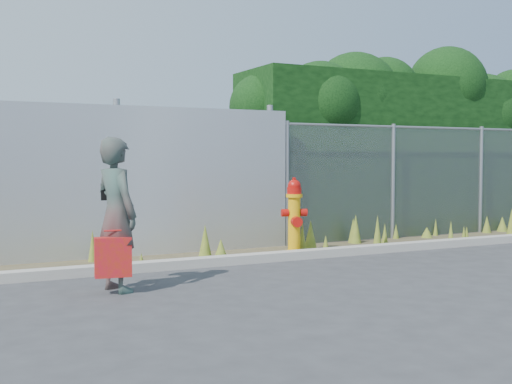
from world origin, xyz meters
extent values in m
plane|color=#353537|center=(0.00, 0.00, 0.00)|extent=(80.00, 80.00, 0.00)
cube|color=#A19B92|center=(0.00, 1.80, 0.06)|extent=(16.00, 0.22, 0.12)
cube|color=#4A402A|center=(0.00, 2.40, 0.01)|extent=(16.00, 1.20, 0.01)
cone|color=#586D20|center=(-1.65, 2.09, 0.09)|extent=(0.09, 0.09, 0.18)
cone|color=#586D20|center=(-1.93, 2.15, 0.26)|extent=(0.11, 0.11, 0.53)
cone|color=#586D20|center=(5.38, 2.31, 0.26)|extent=(0.18, 0.18, 0.51)
cone|color=#586D20|center=(4.15, 2.94, 0.16)|extent=(0.09, 0.09, 0.33)
cone|color=#586D20|center=(-2.03, 2.52, 0.25)|extent=(0.13, 0.13, 0.51)
cone|color=#586D20|center=(2.21, 2.80, 0.21)|extent=(0.17, 0.17, 0.42)
cone|color=#586D20|center=(1.28, 2.19, 0.13)|extent=(0.11, 0.11, 0.25)
cone|color=#586D20|center=(1.14, 2.39, 0.23)|extent=(0.22, 0.22, 0.47)
cone|color=#586D20|center=(2.49, 2.30, 0.18)|extent=(0.12, 0.12, 0.37)
cone|color=#586D20|center=(0.91, 2.25, 0.24)|extent=(0.13, 0.13, 0.47)
cone|color=#586D20|center=(4.16, 2.19, 0.13)|extent=(0.10, 0.10, 0.25)
cone|color=#586D20|center=(5.33, 2.86, 0.17)|extent=(0.16, 0.16, 0.34)
cone|color=#586D20|center=(3.59, 1.96, 0.20)|extent=(0.11, 0.11, 0.40)
cone|color=#586D20|center=(4.09, 2.18, 0.13)|extent=(0.09, 0.09, 0.27)
cone|color=#586D20|center=(3.81, 2.80, 0.10)|extent=(0.21, 0.21, 0.20)
cone|color=#586D20|center=(2.22, 2.73, 0.25)|extent=(0.20, 0.20, 0.49)
cone|color=#586D20|center=(2.26, 2.83, 0.14)|extent=(0.12, 0.12, 0.28)
cone|color=#586D20|center=(3.21, 2.91, 0.14)|extent=(0.11, 0.11, 0.28)
cone|color=#586D20|center=(0.95, 2.64, 0.24)|extent=(0.13, 0.13, 0.49)
cone|color=#586D20|center=(5.78, 2.90, 0.15)|extent=(0.21, 0.21, 0.30)
cone|color=#586D20|center=(-2.15, 2.74, 0.23)|extent=(0.13, 0.13, 0.45)
cone|color=#586D20|center=(2.22, 2.14, 0.27)|extent=(0.15, 0.15, 0.53)
cone|color=#586D20|center=(-0.53, 2.03, 0.16)|extent=(0.22, 0.22, 0.32)
cone|color=#586D20|center=(-0.66, 2.31, 0.25)|extent=(0.20, 0.20, 0.50)
cube|color=#B3B5BB|center=(-3.25, 3.00, 1.10)|extent=(8.50, 0.08, 2.20)
cylinder|color=gray|center=(-1.70, 3.12, 1.15)|extent=(0.10, 0.10, 2.30)
cylinder|color=gray|center=(0.80, 3.12, 1.15)|extent=(0.10, 0.10, 2.30)
cube|color=gray|center=(4.25, 3.00, 1.00)|extent=(6.50, 0.03, 2.00)
cylinder|color=gray|center=(4.25, 3.00, 2.00)|extent=(6.50, 0.04, 0.04)
cylinder|color=gray|center=(1.05, 3.00, 1.02)|extent=(0.07, 0.07, 2.05)
cylinder|color=gray|center=(3.20, 3.00, 1.02)|extent=(0.07, 0.07, 2.05)
cylinder|color=gray|center=(5.30, 3.00, 1.02)|extent=(0.07, 0.07, 2.05)
cube|color=black|center=(4.55, 4.00, 1.50)|extent=(7.30, 1.60, 3.00)
sphere|color=black|center=(1.12, 4.04, 2.35)|extent=(1.16, 1.16, 1.16)
sphere|color=black|center=(2.19, 3.83, 2.43)|extent=(1.53, 1.53, 1.53)
sphere|color=black|center=(3.10, 4.04, 2.59)|extent=(1.72, 1.72, 1.72)
sphere|color=black|center=(3.80, 4.03, 2.74)|extent=(1.32, 1.32, 1.32)
sphere|color=black|center=(4.35, 3.95, 2.39)|extent=(1.17, 1.17, 1.17)
sphere|color=black|center=(5.26, 3.92, 2.90)|extent=(1.60, 1.60, 1.60)
sphere|color=black|center=(6.33, 4.02, 2.35)|extent=(1.76, 1.76, 1.76)
cylinder|color=#E7A60C|center=(0.71, 2.17, 0.03)|extent=(0.29, 0.29, 0.06)
cylinder|color=#E7A60C|center=(0.71, 2.17, 0.43)|extent=(0.18, 0.18, 0.87)
cylinder|color=#E7A60C|center=(0.71, 2.17, 0.89)|extent=(0.24, 0.24, 0.05)
cylinder|color=#B20F0A|center=(0.71, 2.17, 0.96)|extent=(0.21, 0.21, 0.10)
sphere|color=#B20F0A|center=(0.71, 2.17, 1.03)|extent=(0.19, 0.19, 0.19)
cylinder|color=#B20F0A|center=(0.71, 2.17, 1.13)|extent=(0.05, 0.05, 0.05)
cylinder|color=#B20F0A|center=(0.57, 2.17, 0.63)|extent=(0.10, 0.11, 0.11)
cylinder|color=#B20F0A|center=(0.85, 2.17, 0.63)|extent=(0.10, 0.11, 0.11)
cylinder|color=#B20F0A|center=(0.71, 2.02, 0.51)|extent=(0.15, 0.12, 0.15)
imported|color=#116B5F|center=(-2.31, 0.74, 0.83)|extent=(0.56, 0.70, 1.67)
cube|color=#B02C0A|center=(-2.39, 0.56, 0.40)|extent=(0.38, 0.14, 0.42)
cylinder|color=#B02C0A|center=(-2.39, 0.56, 0.68)|extent=(0.18, 0.02, 0.02)
cube|color=black|center=(-2.29, 0.99, 1.07)|extent=(0.24, 0.10, 0.18)
camera|label=1|loc=(-4.01, -6.11, 1.44)|focal=45.00mm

